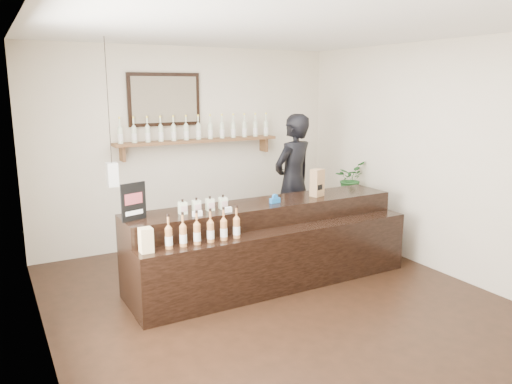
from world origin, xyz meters
name	(u,v)px	position (x,y,z in m)	size (l,w,h in m)	color
ground	(278,303)	(0.00, 0.00, 0.00)	(5.00, 5.00, 0.00)	black
room_shell	(279,143)	(0.00, 0.00, 1.70)	(5.00, 5.00, 5.00)	beige
back_wall_decor	(182,123)	(-0.14, 2.37, 1.75)	(2.66, 0.96, 1.69)	brown
counter	(269,246)	(0.23, 0.58, 0.44)	(3.35, 0.94, 1.09)	black
promo_sign	(134,202)	(-1.32, 0.63, 1.13)	(0.27, 0.10, 0.39)	black
paper_bag	(317,183)	(0.96, 0.68, 1.10)	(0.18, 0.15, 0.34)	olive
tape_dispenser	(275,199)	(0.32, 0.61, 0.97)	(0.13, 0.07, 0.11)	#185DA8
side_cabinet	(348,219)	(2.00, 1.33, 0.36)	(0.43, 0.54, 0.72)	brown
potted_plant	(350,178)	(2.00, 1.33, 0.96)	(0.43, 0.38, 0.48)	#245B25
shopkeeper	(293,173)	(1.18, 1.55, 1.07)	(0.78, 0.51, 2.14)	black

